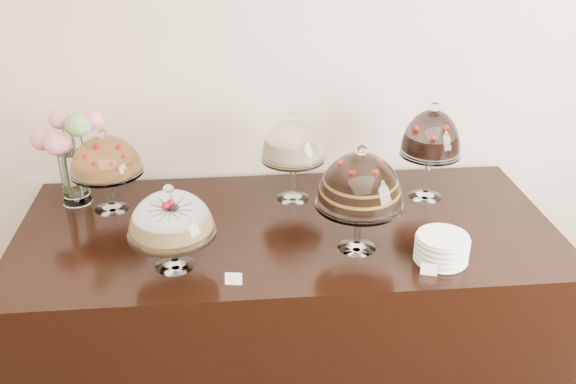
{
  "coord_description": "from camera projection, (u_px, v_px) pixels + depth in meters",
  "views": [
    {
      "loc": [
        -0.24,
        0.16,
        2.21
      ],
      "look_at": [
        -0.04,
        2.4,
        1.08
      ],
      "focal_mm": 40.0,
      "sensor_mm": 36.0,
      "label": 1
    }
  ],
  "objects": [
    {
      "name": "price_card_right",
      "position": [
        429.0,
        269.0,
        2.31
      ],
      "size": [
        0.06,
        0.03,
        0.04
      ],
      "primitive_type": "cube",
      "rotation": [
        -0.21,
        0.0,
        -0.3
      ],
      "color": "white",
      "rests_on": "display_counter"
    },
    {
      "name": "cake_stand_choco_layer",
      "position": [
        360.0,
        184.0,
        2.37
      ],
      "size": [
        0.33,
        0.33,
        0.43
      ],
      "color": "white",
      "rests_on": "display_counter"
    },
    {
      "name": "cake_stand_fruit_tart",
      "position": [
        106.0,
        159.0,
        2.67
      ],
      "size": [
        0.31,
        0.31,
        0.37
      ],
      "color": "white",
      "rests_on": "display_counter"
    },
    {
      "name": "flower_vase",
      "position": [
        68.0,
        148.0,
        2.71
      ],
      "size": [
        0.31,
        0.24,
        0.44
      ],
      "color": "white",
      "rests_on": "display_counter"
    },
    {
      "name": "cake_stand_sugar_sponge",
      "position": [
        171.0,
        218.0,
        2.29
      ],
      "size": [
        0.32,
        0.32,
        0.33
      ],
      "color": "white",
      "rests_on": "display_counter"
    },
    {
      "name": "price_card_left",
      "position": [
        234.0,
        279.0,
        2.26
      ],
      "size": [
        0.06,
        0.02,
        0.04
      ],
      "primitive_type": "cube",
      "rotation": [
        -0.21,
        0.0,
        -0.15
      ],
      "color": "white",
      "rests_on": "display_counter"
    },
    {
      "name": "cake_stand_dark_choco",
      "position": [
        431.0,
        137.0,
        2.76
      ],
      "size": [
        0.27,
        0.27,
        0.44
      ],
      "color": "white",
      "rests_on": "display_counter"
    },
    {
      "name": "wall_back",
      "position": [
        284.0,
        48.0,
        2.87
      ],
      "size": [
        5.0,
        0.04,
        3.0
      ],
      "primitive_type": "cube",
      "color": "beige",
      "rests_on": "ground"
    },
    {
      "name": "display_counter",
      "position": [
        287.0,
        314.0,
        2.84
      ],
      "size": [
        2.2,
        1.0,
        0.9
      ],
      "primitive_type": "cube",
      "color": "black",
      "rests_on": "ground"
    },
    {
      "name": "cake_stand_cheesecake",
      "position": [
        293.0,
        143.0,
        2.75
      ],
      "size": [
        0.28,
        0.28,
        0.41
      ],
      "color": "white",
      "rests_on": "display_counter"
    },
    {
      "name": "plate_stack",
      "position": [
        442.0,
        248.0,
        2.38
      ],
      "size": [
        0.2,
        0.2,
        0.1
      ],
      "color": "white",
      "rests_on": "display_counter"
    }
  ]
}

